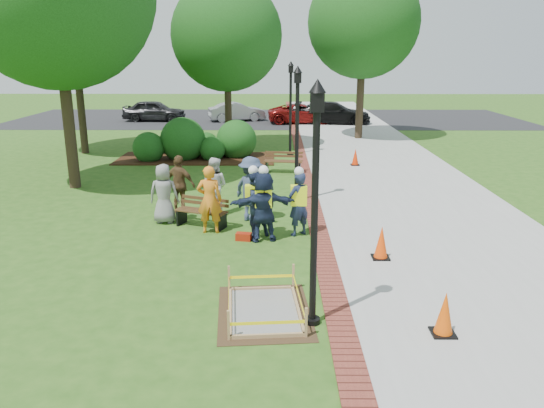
{
  "coord_description": "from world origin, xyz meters",
  "views": [
    {
      "loc": [
        0.6,
        -11.5,
        4.67
      ],
      "look_at": [
        0.5,
        1.2,
        1.0
      ],
      "focal_mm": 35.0,
      "sensor_mm": 36.0,
      "label": 1
    }
  ],
  "objects_px": {
    "lamp_near": "(315,189)",
    "hivis_worker_c": "(253,202)",
    "bench_near": "(202,218)",
    "hivis_worker_b": "(299,202)",
    "hivis_worker_a": "(264,204)",
    "wet_concrete_pad": "(264,301)",
    "cone_front": "(445,315)"
  },
  "relations": [
    {
      "from": "bench_near",
      "to": "hivis_worker_c",
      "type": "xyz_separation_m",
      "value": [
        1.47,
        -0.78,
        0.69
      ]
    },
    {
      "from": "lamp_near",
      "to": "hivis_worker_c",
      "type": "distance_m",
      "value": 5.02
    },
    {
      "from": "hivis_worker_a",
      "to": "hivis_worker_c",
      "type": "relative_size",
      "value": 1.04
    },
    {
      "from": "bench_near",
      "to": "hivis_worker_b",
      "type": "xyz_separation_m",
      "value": [
        2.64,
        -0.68,
        0.66
      ]
    },
    {
      "from": "cone_front",
      "to": "lamp_near",
      "type": "bearing_deg",
      "value": 169.96
    },
    {
      "from": "cone_front",
      "to": "hivis_worker_c",
      "type": "bearing_deg",
      "value": 124.48
    },
    {
      "from": "wet_concrete_pad",
      "to": "hivis_worker_a",
      "type": "xyz_separation_m",
      "value": [
        -0.1,
        3.9,
        0.74
      ]
    },
    {
      "from": "bench_near",
      "to": "cone_front",
      "type": "distance_m",
      "value": 7.6
    },
    {
      "from": "wet_concrete_pad",
      "to": "hivis_worker_b",
      "type": "height_order",
      "value": "hivis_worker_b"
    },
    {
      "from": "hivis_worker_c",
      "to": "hivis_worker_b",
      "type": "bearing_deg",
      "value": 5.1
    },
    {
      "from": "wet_concrete_pad",
      "to": "hivis_worker_b",
      "type": "xyz_separation_m",
      "value": [
        0.8,
        4.33,
        0.68
      ]
    },
    {
      "from": "bench_near",
      "to": "hivis_worker_b",
      "type": "distance_m",
      "value": 2.81
    },
    {
      "from": "hivis_worker_b",
      "to": "wet_concrete_pad",
      "type": "bearing_deg",
      "value": -100.49
    },
    {
      "from": "lamp_near",
      "to": "hivis_worker_a",
      "type": "height_order",
      "value": "lamp_near"
    },
    {
      "from": "lamp_near",
      "to": "bench_near",
      "type": "bearing_deg",
      "value": 116.59
    },
    {
      "from": "hivis_worker_c",
      "to": "hivis_worker_a",
      "type": "bearing_deg",
      "value": -50.21
    },
    {
      "from": "bench_near",
      "to": "hivis_worker_a",
      "type": "relative_size",
      "value": 0.78
    },
    {
      "from": "hivis_worker_b",
      "to": "cone_front",
      "type": "bearing_deg",
      "value": -66.04
    },
    {
      "from": "bench_near",
      "to": "hivis_worker_b",
      "type": "bearing_deg",
      "value": -14.41
    },
    {
      "from": "wet_concrete_pad",
      "to": "cone_front",
      "type": "relative_size",
      "value": 3.06
    },
    {
      "from": "bench_near",
      "to": "hivis_worker_c",
      "type": "distance_m",
      "value": 1.8
    },
    {
      "from": "hivis_worker_a",
      "to": "lamp_near",
      "type": "bearing_deg",
      "value": -77.38
    },
    {
      "from": "lamp_near",
      "to": "hivis_worker_b",
      "type": "height_order",
      "value": "lamp_near"
    },
    {
      "from": "wet_concrete_pad",
      "to": "lamp_near",
      "type": "relative_size",
      "value": 0.57
    },
    {
      "from": "wet_concrete_pad",
      "to": "cone_front",
      "type": "bearing_deg",
      "value": -14.4
    },
    {
      "from": "lamp_near",
      "to": "hivis_worker_c",
      "type": "height_order",
      "value": "lamp_near"
    },
    {
      "from": "lamp_near",
      "to": "hivis_worker_c",
      "type": "xyz_separation_m",
      "value": [
        -1.23,
        4.62,
        -1.54
      ]
    },
    {
      "from": "hivis_worker_c",
      "to": "lamp_near",
      "type": "bearing_deg",
      "value": -75.08
    },
    {
      "from": "hivis_worker_a",
      "to": "hivis_worker_b",
      "type": "relative_size",
      "value": 1.07
    },
    {
      "from": "wet_concrete_pad",
      "to": "bench_near",
      "type": "xyz_separation_m",
      "value": [
        -1.84,
        5.01,
        0.02
      ]
    },
    {
      "from": "bench_near",
      "to": "hivis_worker_a",
      "type": "height_order",
      "value": "hivis_worker_a"
    },
    {
      "from": "cone_front",
      "to": "lamp_near",
      "type": "xyz_separation_m",
      "value": [
        -2.21,
        0.39,
        2.1
      ]
    }
  ]
}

